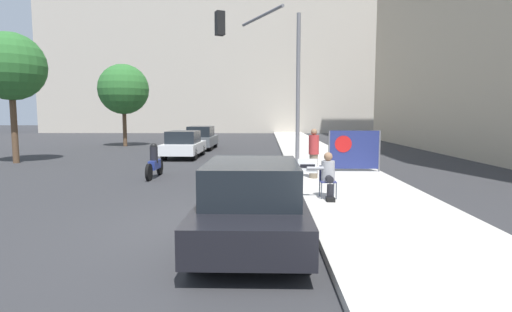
# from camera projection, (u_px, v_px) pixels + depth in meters

# --- Properties ---
(ground_plane) EXTENTS (160.00, 160.00, 0.00)m
(ground_plane) POSITION_uv_depth(u_px,v_px,m) (216.00, 227.00, 8.09)
(ground_plane) COLOR #303033
(sidewalk_curb) EXTENTS (3.43, 90.00, 0.15)m
(sidewalk_curb) POSITION_uv_depth(u_px,v_px,m) (312.00, 153.00, 22.91)
(sidewalk_curb) COLOR beige
(sidewalk_curb) RESTS_ON ground_plane
(building_backdrop_far) EXTENTS (52.00, 12.00, 26.75)m
(building_backdrop_far) POSITION_uv_depth(u_px,v_px,m) (245.00, 34.00, 54.59)
(building_backdrop_far) COLOR #BCB2A3
(building_backdrop_far) RESTS_ON ground_plane
(seated_protester) EXTENTS (0.98, 0.77, 1.17)m
(seated_protester) POSITION_uv_depth(u_px,v_px,m) (327.00, 174.00, 10.12)
(seated_protester) COLOR #474C56
(seated_protester) RESTS_ON sidewalk_curb
(jogger_on_sidewalk) EXTENTS (0.34, 0.34, 1.66)m
(jogger_on_sidewalk) POSITION_uv_depth(u_px,v_px,m) (314.00, 153.00, 13.36)
(jogger_on_sidewalk) COLOR #756651
(jogger_on_sidewalk) RESTS_ON sidewalk_curb
(protest_banner) EXTENTS (1.94, 0.06, 1.53)m
(protest_banner) POSITION_uv_depth(u_px,v_px,m) (354.00, 150.00, 14.94)
(protest_banner) COLOR slate
(protest_banner) RESTS_ON sidewalk_curb
(traffic_light_pole) EXTENTS (3.22, 2.99, 6.11)m
(traffic_light_pole) POSITION_uv_depth(u_px,v_px,m) (271.00, 62.00, 15.33)
(traffic_light_pole) COLOR slate
(traffic_light_pole) RESTS_ON sidewalk_curb
(parked_car_curbside) EXTENTS (1.82, 4.23, 1.46)m
(parked_car_curbside) POSITION_uv_depth(u_px,v_px,m) (252.00, 202.00, 7.06)
(parked_car_curbside) COLOR black
(parked_car_curbside) RESTS_ON ground_plane
(car_on_road_nearest) EXTENTS (1.74, 4.15, 1.43)m
(car_on_road_nearest) POSITION_uv_depth(u_px,v_px,m) (184.00, 144.00, 21.22)
(car_on_road_nearest) COLOR white
(car_on_road_nearest) RESTS_ON ground_plane
(car_on_road_midblock) EXTENTS (1.73, 4.45, 1.53)m
(car_on_road_midblock) POSITION_uv_depth(u_px,v_px,m) (201.00, 138.00, 26.49)
(car_on_road_midblock) COLOR #565B60
(car_on_road_midblock) RESTS_ON ground_plane
(motorcycle_on_road) EXTENTS (0.28, 2.03, 1.27)m
(motorcycle_on_road) POSITION_uv_depth(u_px,v_px,m) (154.00, 163.00, 14.43)
(motorcycle_on_road) COLOR navy
(motorcycle_on_road) RESTS_ON ground_plane
(street_tree_near_curb) EXTENTS (3.13, 3.13, 6.08)m
(street_tree_near_curb) POSITION_uv_depth(u_px,v_px,m) (10.00, 67.00, 18.49)
(street_tree_near_curb) COLOR brown
(street_tree_near_curb) RESTS_ON ground_plane
(street_tree_midblock) EXTENTS (3.59, 3.59, 5.91)m
(street_tree_midblock) POSITION_uv_depth(u_px,v_px,m) (123.00, 89.00, 28.72)
(street_tree_midblock) COLOR brown
(street_tree_midblock) RESTS_ON ground_plane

